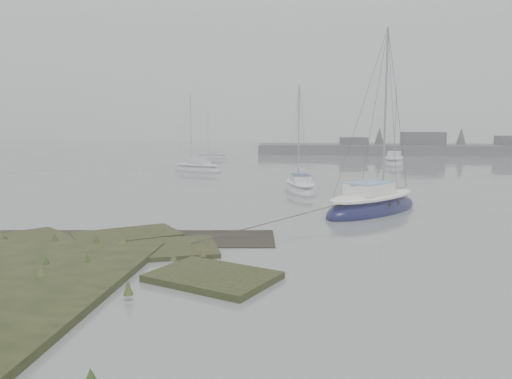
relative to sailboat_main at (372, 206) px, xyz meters
name	(u,v)px	position (x,y,z in m)	size (l,w,h in m)	color
ground	(271,175)	(-6.62, 18.47, -0.32)	(160.00, 160.00, 0.00)	slate
far_shoreline	(469,149)	(20.22, 50.36, 0.53)	(60.00, 8.00, 4.15)	#4C4F51
sailboat_main	(372,206)	(0.00, 0.00, 0.00)	(6.50, 7.10, 10.25)	#0C0E38
sailboat_white	(300,188)	(-3.87, 7.38, -0.08)	(2.85, 5.70, 7.70)	silver
sailboat_far_a	(197,169)	(-13.91, 20.65, -0.07)	(5.78, 4.27, 7.87)	#AEB2B8
sailboat_far_b	(394,162)	(6.19, 30.68, -0.02)	(3.43, 7.02, 9.49)	#A7ADB2
sailboat_far_c	(212,157)	(-15.87, 38.51, -0.12)	(4.74, 2.54, 6.38)	#B9BEC3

